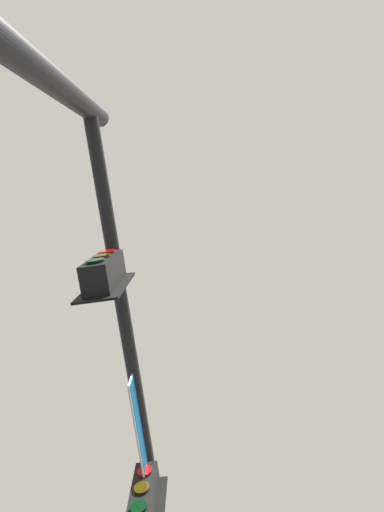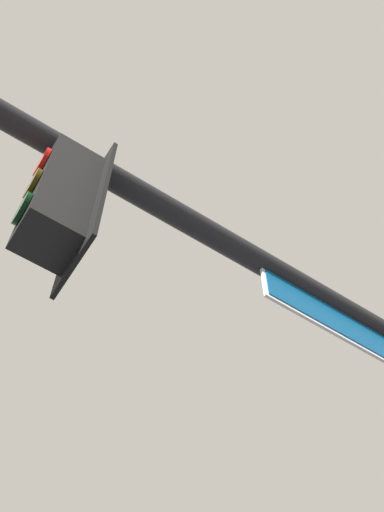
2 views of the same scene
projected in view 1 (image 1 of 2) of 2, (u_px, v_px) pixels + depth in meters
The scene contains 1 object.
signal_pole_near at pixel (78, 269), 3.89m from camera, with size 5.99×0.57×7.30m.
Camera 1 is at (-7.13, -8.35, 1.23)m, focal length 28.00 mm.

